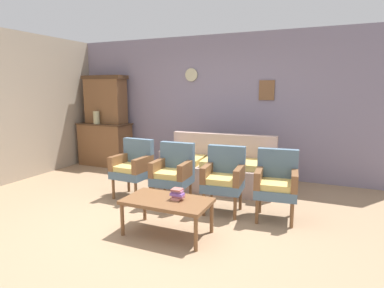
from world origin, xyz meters
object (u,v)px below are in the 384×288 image
object	(u,v)px
armchair_row_middle	(133,165)
armchair_near_couch_end	(173,171)
floral_couch	(219,169)
coffee_table	(167,203)
armchair_near_cabinet	(224,176)
armchair_by_doorway	(276,182)
book_stack_on_table	(177,194)
side_cabinet	(105,144)
vase_on_cabinet	(96,118)

from	to	relation	value
armchair_row_middle	armchair_near_couch_end	size ratio (longest dim) A/B	1.00
floral_couch	coffee_table	distance (m)	1.91
armchair_near_cabinet	coffee_table	size ratio (longest dim) A/B	0.90
armchair_by_doorway	armchair_near_couch_end	bearing A→B (deg)	-177.37
armchair_row_middle	book_stack_on_table	size ratio (longest dim) A/B	5.90
floral_couch	armchair_near_couch_end	xyz separation A→B (m)	(-0.36, -1.01, 0.17)
coffee_table	book_stack_on_table	size ratio (longest dim) A/B	6.55
side_cabinet	armchair_near_couch_end	world-z (taller)	side_cabinet
armchair_by_doorway	side_cabinet	bearing A→B (deg)	158.71
armchair_by_doorway	book_stack_on_table	distance (m)	1.34
coffee_table	armchair_row_middle	bearing A→B (deg)	139.02
armchair_near_couch_end	coffee_table	size ratio (longest dim) A/B	0.90
armchair_near_cabinet	book_stack_on_table	xyz separation A→B (m)	(-0.27, -0.89, -0.01)
floral_couch	armchair_near_couch_end	distance (m)	1.09
side_cabinet	armchair_by_doorway	xyz separation A→B (m)	(3.96, -1.54, 0.03)
coffee_table	floral_couch	bearing A→B (deg)	90.37
armchair_by_doorway	coffee_table	distance (m)	1.45
side_cabinet	armchair_near_cabinet	size ratio (longest dim) A/B	1.28
side_cabinet	book_stack_on_table	xyz separation A→B (m)	(2.99, -2.47, 0.02)
armchair_near_cabinet	book_stack_on_table	distance (m)	0.93
floral_couch	side_cabinet	bearing A→B (deg)	168.27
floral_couch	armchair_near_cabinet	world-z (taller)	same
vase_on_cabinet	coffee_table	world-z (taller)	vase_on_cabinet
floral_couch	armchair_near_couch_end	world-z (taller)	same
side_cabinet	coffee_table	distance (m)	3.82
side_cabinet	armchair_row_middle	size ratio (longest dim) A/B	1.28
vase_on_cabinet	armchair_near_couch_end	size ratio (longest dim) A/B	0.31
vase_on_cabinet	coffee_table	bearing A→B (deg)	-38.44
vase_on_cabinet	armchair_near_cabinet	xyz separation A→B (m)	(3.33, -1.41, -0.57)
vase_on_cabinet	coffee_table	size ratio (longest dim) A/B	0.28
side_cabinet	book_stack_on_table	distance (m)	3.88
armchair_near_couch_end	book_stack_on_table	bearing A→B (deg)	-60.56
armchair_row_middle	armchair_by_doorway	size ratio (longest dim) A/B	1.00
armchair_by_doorway	coffee_table	size ratio (longest dim) A/B	0.90
armchair_near_cabinet	armchair_row_middle	bearing A→B (deg)	178.55
armchair_near_cabinet	book_stack_on_table	size ratio (longest dim) A/B	5.90
book_stack_on_table	armchair_near_couch_end	bearing A→B (deg)	119.44
vase_on_cabinet	floral_couch	bearing A→B (deg)	-8.24
armchair_near_cabinet	armchair_by_doorway	world-z (taller)	same
armchair_by_doorway	vase_on_cabinet	bearing A→B (deg)	161.16
side_cabinet	armchair_near_cabinet	world-z (taller)	side_cabinet
armchair_by_doorway	coffee_table	xyz separation A→B (m)	(-1.08, -0.96, -0.12)
side_cabinet	coffee_table	bearing A→B (deg)	-41.02
armchair_near_couch_end	armchair_near_cabinet	size ratio (longest dim) A/B	1.00
vase_on_cabinet	armchair_row_middle	bearing A→B (deg)	-36.82
vase_on_cabinet	armchair_row_middle	xyz separation A→B (m)	(1.84, -1.38, -0.57)
armchair_near_cabinet	armchair_by_doorway	bearing A→B (deg)	3.35
armchair_near_couch_end	armchair_near_cabinet	world-z (taller)	same
armchair_by_doorway	book_stack_on_table	bearing A→B (deg)	-136.25
armchair_row_middle	armchair_near_couch_end	bearing A→B (deg)	-4.98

